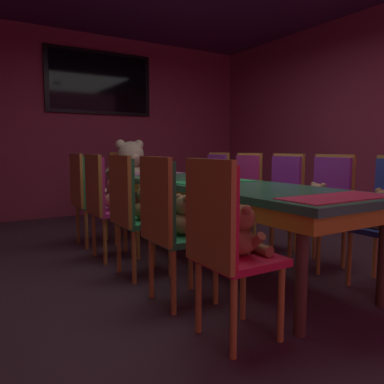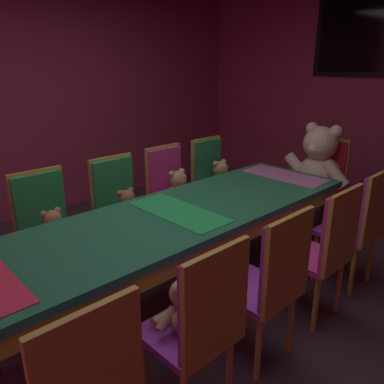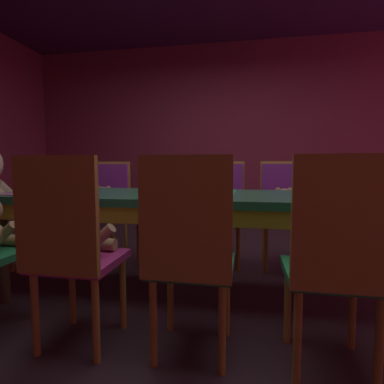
{
  "view_description": "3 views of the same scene",
  "coord_description": "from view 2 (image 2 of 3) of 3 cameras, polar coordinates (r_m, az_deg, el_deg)",
  "views": [
    {
      "loc": [
        -1.95,
        -2.8,
        1.04
      ],
      "look_at": [
        -0.12,
        0.19,
        0.64
      ],
      "focal_mm": 35.7,
      "sensor_mm": 36.0,
      "label": 1
    },
    {
      "loc": [
        1.88,
        -1.66,
        1.74
      ],
      "look_at": [
        0.06,
        0.07,
        0.89
      ],
      "focal_mm": 36.0,
      "sensor_mm": 36.0,
      "label": 2
    },
    {
      "loc": [
        -2.14,
        -0.24,
        0.94
      ],
      "look_at": [
        -0.25,
        0.1,
        0.77
      ],
      "focal_mm": 28.37,
      "sensor_mm": 36.0,
      "label": 3
    }
  ],
  "objects": [
    {
      "name": "ground_plane",
      "position": [
        3.06,
        -1.83,
        -15.98
      ],
      "size": [
        7.9,
        7.9,
        0.0
      ],
      "primitive_type": "plane",
      "color": "#3F2D38"
    },
    {
      "name": "wall_back",
      "position": [
        5.22,
        25.95,
        13.2
      ],
      "size": [
        5.2,
        0.12,
        2.8
      ],
      "primitive_type": "cube",
      "color": "#99334C",
      "rests_on": "ground_plane"
    },
    {
      "name": "wall_left",
      "position": [
        4.79,
        -23.81,
        13.15
      ],
      "size": [
        0.12,
        6.4,
        2.8
      ],
      "primitive_type": "cube",
      "color": "#99334C",
      "rests_on": "ground_plane"
    },
    {
      "name": "banquet_table",
      "position": [
        2.74,
        -1.98,
        -4.61
      ],
      "size": [
        0.9,
        3.08,
        0.75
      ],
      "color": "#26724C",
      "rests_on": "ground_plane"
    },
    {
      "name": "chair_left_1",
      "position": [
        3.11,
        -20.92,
        -4.15
      ],
      "size": [
        0.42,
        0.41,
        0.98
      ],
      "color": "#268C4C",
      "rests_on": "ground_plane"
    },
    {
      "name": "teddy_left_1",
      "position": [
        2.99,
        -19.78,
        -5.32
      ],
      "size": [
        0.23,
        0.29,
        0.27
      ],
      "color": "#9E7247",
      "rests_on": "chair_left_1"
    },
    {
      "name": "chair_left_2",
      "position": [
        3.37,
        -10.92,
        -1.43
      ],
      "size": [
        0.42,
        0.41,
        0.98
      ],
      "color": "#268C4C",
      "rests_on": "ground_plane"
    },
    {
      "name": "teddy_left_2",
      "position": [
        3.26,
        -9.52,
        -2.33
      ],
      "size": [
        0.23,
        0.3,
        0.28
      ],
      "color": "olive",
      "rests_on": "chair_left_2"
    },
    {
      "name": "chair_left_3",
      "position": [
        3.72,
        -3.48,
        0.82
      ],
      "size": [
        0.42,
        0.41,
        0.98
      ],
      "color": "#CC338C",
      "rests_on": "ground_plane"
    },
    {
      "name": "teddy_left_3",
      "position": [
        3.62,
        -1.98,
        0.36
      ],
      "size": [
        0.27,
        0.35,
        0.33
      ],
      "color": "tan",
      "rests_on": "chair_left_3"
    },
    {
      "name": "chair_left_4",
      "position": [
        4.11,
        2.8,
        2.55
      ],
      "size": [
        0.42,
        0.41,
        0.98
      ],
      "color": "#268C4C",
      "rests_on": "ground_plane"
    },
    {
      "name": "teddy_left_4",
      "position": [
        4.01,
        4.31,
        2.12
      ],
      "size": [
        0.26,
        0.34,
        0.32
      ],
      "color": "tan",
      "rests_on": "chair_left_4"
    },
    {
      "name": "teddy_right_0",
      "position": [
        1.74,
        -18.16,
        -24.03
      ],
      "size": [
        0.24,
        0.3,
        0.29
      ],
      "rotation": [
        0.0,
        0.0,
        3.14
      ],
      "color": "#9E7247",
      "rests_on": "chair_right_0"
    },
    {
      "name": "chair_right_1",
      "position": [
        1.9,
        1.72,
        -18.23
      ],
      "size": [
        0.42,
        0.41,
        0.98
      ],
      "rotation": [
        0.0,
        0.0,
        3.14
      ],
      "color": "purple",
      "rests_on": "ground_plane"
    },
    {
      "name": "teddy_right_1",
      "position": [
        2.0,
        -1.34,
        -16.79
      ],
      "size": [
        0.23,
        0.3,
        0.29
      ],
      "rotation": [
        0.0,
        0.0,
        3.14
      ],
      "color": "tan",
      "rests_on": "chair_right_1"
    },
    {
      "name": "chair_right_2",
      "position": [
        2.27,
        12.1,
        -12.02
      ],
      "size": [
        0.42,
        0.41,
        0.98
      ],
      "rotation": [
        0.0,
        0.0,
        3.14
      ],
      "color": "purple",
      "rests_on": "ground_plane"
    },
    {
      "name": "chair_right_3",
      "position": [
        2.75,
        19.66,
        -7.05
      ],
      "size": [
        0.42,
        0.41,
        0.98
      ],
      "rotation": [
        0.0,
        0.0,
        3.14
      ],
      "color": "#CC338C",
      "rests_on": "ground_plane"
    },
    {
      "name": "chair_right_4",
      "position": [
        3.25,
        24.13,
        -3.62
      ],
      "size": [
        0.42,
        0.41,
        0.98
      ],
      "rotation": [
        0.0,
        0.0,
        3.14
      ],
      "color": "purple",
      "rests_on": "ground_plane"
    },
    {
      "name": "teddy_right_4",
      "position": [
        3.3,
        21.82,
        -3.27
      ],
      "size": [
        0.23,
        0.3,
        0.28
      ],
      "rotation": [
        0.0,
        0.0,
        3.14
      ],
      "color": "tan",
      "rests_on": "chair_right_4"
    },
    {
      "name": "throne_chair",
      "position": [
        4.35,
        19.06,
        2.45
      ],
      "size": [
        0.41,
        0.42,
        0.98
      ],
      "rotation": [
        0.0,
        0.0,
        -1.57
      ],
      "color": "red",
      "rests_on": "ground_plane"
    },
    {
      "name": "king_teddy_bear",
      "position": [
        4.16,
        18.16,
        4.08
      ],
      "size": [
        0.73,
        0.57,
        0.69
      ],
      "rotation": [
        0.0,
        0.0,
        -1.57
      ],
      "color": "beige",
      "rests_on": "throne_chair"
    }
  ]
}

